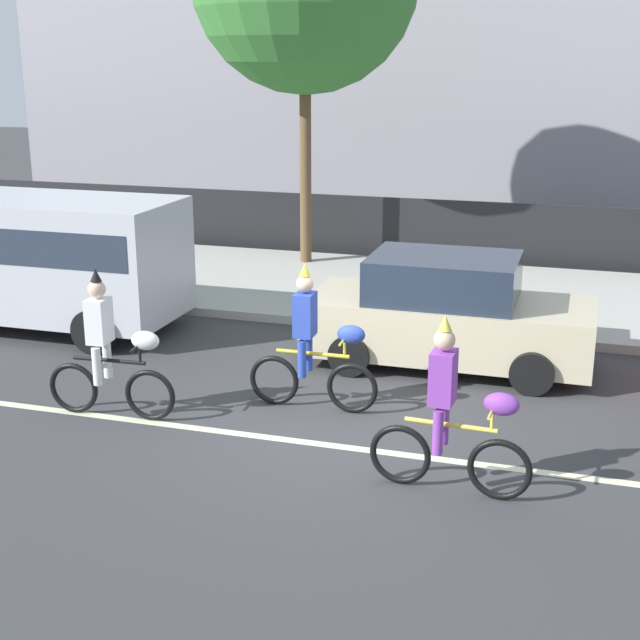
{
  "coord_description": "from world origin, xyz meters",
  "views": [
    {
      "loc": [
        2.8,
        -9.71,
        4.4
      ],
      "look_at": [
        -0.52,
        1.2,
        1.0
      ],
      "focal_mm": 50.0,
      "sensor_mm": 36.0,
      "label": 1
    }
  ],
  "objects_px": {
    "parked_car_beige": "(447,314)",
    "parked_van_silver": "(35,252)",
    "parade_cyclist_zebra": "(110,354)",
    "parade_cyclist_purple": "(452,417)",
    "parade_cyclist_cobalt": "(314,347)"
  },
  "relations": [
    {
      "from": "parked_van_silver",
      "to": "parked_car_beige",
      "type": "bearing_deg",
      "value": 0.33
    },
    {
      "from": "parade_cyclist_cobalt",
      "to": "parked_car_beige",
      "type": "xyz_separation_m",
      "value": [
        1.36,
        2.2,
        -0.06
      ]
    },
    {
      "from": "parked_car_beige",
      "to": "parade_cyclist_purple",
      "type": "bearing_deg",
      "value": -80.2
    },
    {
      "from": "parade_cyclist_zebra",
      "to": "parade_cyclist_purple",
      "type": "xyz_separation_m",
      "value": [
        4.39,
        -0.78,
        0.0
      ]
    },
    {
      "from": "parade_cyclist_cobalt",
      "to": "parade_cyclist_purple",
      "type": "bearing_deg",
      "value": -40.91
    },
    {
      "from": "parade_cyclist_cobalt",
      "to": "parked_car_beige",
      "type": "bearing_deg",
      "value": 58.29
    },
    {
      "from": "parade_cyclist_purple",
      "to": "parked_car_beige",
      "type": "height_order",
      "value": "parade_cyclist_purple"
    },
    {
      "from": "parade_cyclist_zebra",
      "to": "parked_van_silver",
      "type": "bearing_deg",
      "value": 135.09
    },
    {
      "from": "parade_cyclist_zebra",
      "to": "parked_car_beige",
      "type": "xyz_separation_m",
      "value": [
        3.71,
        3.19,
        -0.06
      ]
    },
    {
      "from": "parked_van_silver",
      "to": "parked_car_beige",
      "type": "height_order",
      "value": "parked_van_silver"
    },
    {
      "from": "parked_car_beige",
      "to": "parked_van_silver",
      "type": "bearing_deg",
      "value": -179.67
    },
    {
      "from": "parade_cyclist_purple",
      "to": "parked_car_beige",
      "type": "distance_m",
      "value": 4.03
    },
    {
      "from": "parade_cyclist_purple",
      "to": "parked_van_silver",
      "type": "bearing_deg",
      "value": 152.52
    },
    {
      "from": "parade_cyclist_zebra",
      "to": "parked_van_silver",
      "type": "relative_size",
      "value": 0.38
    },
    {
      "from": "parade_cyclist_zebra",
      "to": "parade_cyclist_purple",
      "type": "relative_size",
      "value": 1.0
    }
  ]
}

